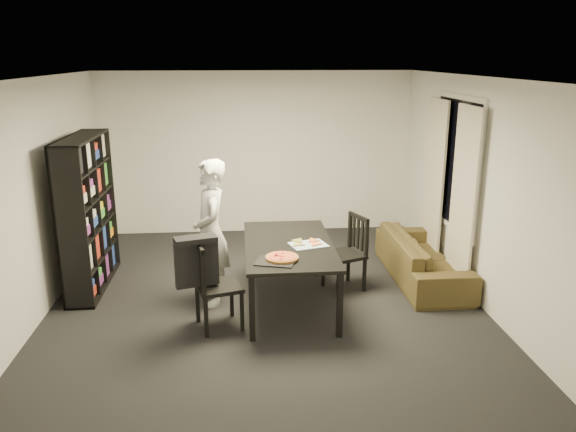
{
  "coord_description": "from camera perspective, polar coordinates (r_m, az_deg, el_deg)",
  "views": [
    {
      "loc": [
        -0.27,
        -6.25,
        2.83
      ],
      "look_at": [
        0.27,
        -0.08,
        1.05
      ],
      "focal_mm": 35.0,
      "sensor_mm": 36.0,
      "label": 1
    }
  ],
  "objects": [
    {
      "name": "person",
      "position": [
        6.53,
        -7.85,
        -1.72
      ],
      "size": [
        0.5,
        0.68,
        1.71
      ],
      "primitive_type": "imported",
      "rotation": [
        0.0,
        0.0,
        -1.43
      ],
      "color": "silver",
      "rests_on": "room"
    },
    {
      "name": "kitchen_towel",
      "position": [
        6.39,
        2.07,
        -2.92
      ],
      "size": [
        0.47,
        0.4,
        0.01
      ],
      "primitive_type": "cube",
      "rotation": [
        0.0,
        0.0,
        0.28
      ],
      "color": "silver",
      "rests_on": "dining_table"
    },
    {
      "name": "chair_left",
      "position": [
        6.0,
        -7.95,
        -6.44
      ],
      "size": [
        0.56,
        0.56,
        0.97
      ],
      "rotation": [
        0.0,
        0.0,
        1.87
      ],
      "color": "black",
      "rests_on": "room"
    },
    {
      "name": "curtain_left",
      "position": [
        7.07,
        17.36,
        1.55
      ],
      "size": [
        0.03,
        0.7,
        2.25
      ],
      "primitive_type": "cube",
      "color": "beige",
      "rests_on": "room"
    },
    {
      "name": "window_frame",
      "position": [
        7.5,
        16.68,
        5.15
      ],
      "size": [
        0.03,
        1.52,
        1.72
      ],
      "primitive_type": "cube",
      "color": "white",
      "rests_on": "room"
    },
    {
      "name": "bookshelf",
      "position": [
        7.35,
        -19.68,
        0.25
      ],
      "size": [
        0.35,
        1.5,
        1.9
      ],
      "primitive_type": "cube",
      "color": "black",
      "rests_on": "room"
    },
    {
      "name": "baking_tray",
      "position": [
        5.88,
        -1.27,
        -4.62
      ],
      "size": [
        0.47,
        0.42,
        0.01
      ],
      "primitive_type": "cube",
      "rotation": [
        0.0,
        0.0,
        -0.28
      ],
      "color": "black",
      "rests_on": "dining_table"
    },
    {
      "name": "pizza_slices",
      "position": [
        6.43,
        1.82,
        -2.68
      ],
      "size": [
        0.45,
        0.41,
        0.01
      ],
      "primitive_type": null,
      "rotation": [
        0.0,
        0.0,
        0.32
      ],
      "color": "#C2793C",
      "rests_on": "dining_table"
    },
    {
      "name": "draped_jacket",
      "position": [
        5.88,
        -9.29,
        -4.37
      ],
      "size": [
        0.46,
        0.3,
        0.54
      ],
      "rotation": [
        0.0,
        0.0,
        1.87
      ],
      "color": "black",
      "rests_on": "chair_left"
    },
    {
      "name": "room",
      "position": [
        6.44,
        -2.45,
        2.27
      ],
      "size": [
        5.01,
        5.51,
        2.61
      ],
      "color": "black",
      "rests_on": "ground"
    },
    {
      "name": "sofa",
      "position": [
        7.53,
        13.5,
        -4.15
      ],
      "size": [
        0.77,
        1.97,
        0.57
      ],
      "primitive_type": "imported",
      "rotation": [
        0.0,
        0.0,
        1.57
      ],
      "color": "#463B1C",
      "rests_on": "room"
    },
    {
      "name": "dining_table",
      "position": [
        6.46,
        0.08,
        -3.36
      ],
      "size": [
        1.0,
        1.8,
        0.75
      ],
      "color": "black",
      "rests_on": "room"
    },
    {
      "name": "pepperoni_pizza",
      "position": [
        5.93,
        -0.61,
        -4.22
      ],
      "size": [
        0.35,
        0.35,
        0.03
      ],
      "rotation": [
        0.0,
        0.0,
        0.35
      ],
      "color": "#9F652E",
      "rests_on": "dining_table"
    },
    {
      "name": "window_pane",
      "position": [
        7.5,
        16.71,
        5.15
      ],
      "size": [
        0.02,
        1.4,
        1.6
      ],
      "primitive_type": "cube",
      "color": "black",
      "rests_on": "room"
    },
    {
      "name": "curtain_right",
      "position": [
        8.02,
        14.61,
        3.42
      ],
      "size": [
        0.03,
        0.7,
        2.25
      ],
      "primitive_type": "cube",
      "color": "beige",
      "rests_on": "room"
    },
    {
      "name": "chair_right",
      "position": [
        7.02,
        6.36,
        -3.17
      ],
      "size": [
        0.56,
        0.56,
        0.94
      ],
      "rotation": [
        0.0,
        0.0,
        -1.2
      ],
      "color": "black",
      "rests_on": "room"
    }
  ]
}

